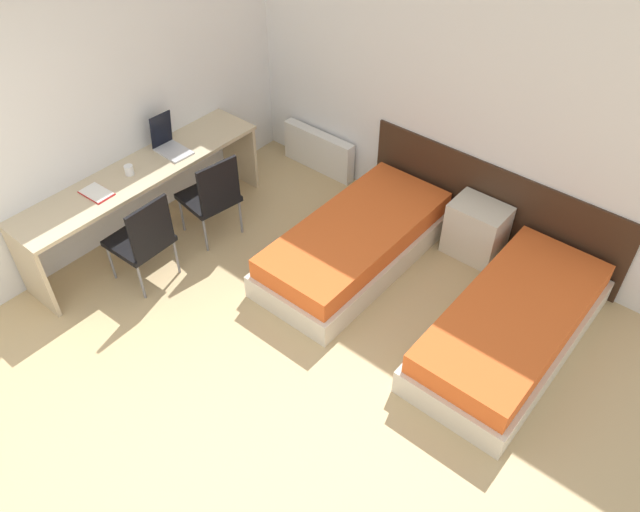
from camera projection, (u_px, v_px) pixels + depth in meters
ground_plane at (132, 466)px, 4.32m from camera, size 20.00×20.00×0.00m
wall_back at (442, 91)px, 5.51m from camera, size 5.23×0.05×2.70m
wall_left at (119, 94)px, 5.47m from camera, size 0.05×4.70×2.70m
headboard_panel at (491, 206)px, 5.79m from camera, size 2.58×0.03×0.85m
bed_near_window at (356, 243)px, 5.73m from camera, size 0.91×1.99×0.43m
bed_near_door at (511, 327)px, 4.99m from camera, size 0.91×1.99×0.43m
nightstand at (476, 230)px, 5.77m from camera, size 0.51×0.37×0.55m
radiator at (319, 151)px, 6.84m from camera, size 0.90×0.12×0.45m
desk at (143, 184)px, 5.74m from camera, size 0.55×2.47×0.76m
chair_near_laptop at (212, 195)px, 5.81m from camera, size 0.53×0.53×0.90m
chair_near_notebook at (143, 238)px, 5.36m from camera, size 0.48×0.48×0.90m
laptop at (169, 144)px, 5.83m from camera, size 0.35×0.24×0.35m
open_notebook at (97, 193)px, 5.37m from camera, size 0.30×0.20×0.02m
mug at (129, 170)px, 5.56m from camera, size 0.08×0.08×0.09m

